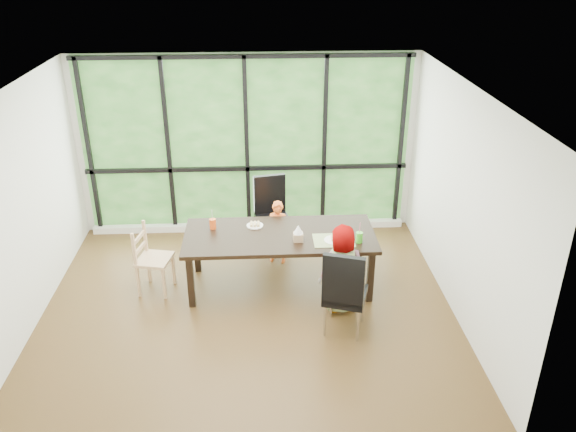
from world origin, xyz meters
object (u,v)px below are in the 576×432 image
at_px(green_cup, 359,237).
at_px(tissue_box, 298,237).
at_px(child_toddler, 278,232).
at_px(plate_far, 255,226).
at_px(dining_table, 280,260).
at_px(chair_end_beech, 154,259).
at_px(chair_window_leather, 273,215).
at_px(child_older, 341,269).
at_px(chair_interior_leather, 345,289).
at_px(orange_cup, 213,224).
at_px(plate_near, 334,240).

xyz_separation_m(green_cup, tissue_box, (-0.74, 0.08, -0.02)).
bearing_deg(child_toddler, plate_far, -112.99).
relative_size(dining_table, child_toddler, 2.64).
distance_m(chair_end_beech, green_cup, 2.59).
distance_m(child_toddler, plate_far, 0.58).
height_order(dining_table, chair_end_beech, chair_end_beech).
xyz_separation_m(dining_table, chair_window_leather, (-0.06, 0.99, 0.17)).
bearing_deg(child_older, plate_far, -46.10).
bearing_deg(green_cup, dining_table, 164.51).
xyz_separation_m(chair_interior_leather, green_cup, (0.26, 0.72, 0.28)).
relative_size(child_toddler, tissue_box, 7.61).
distance_m(dining_table, chair_window_leather, 1.01).
bearing_deg(green_cup, tissue_box, 173.70).
height_order(chair_window_leather, tissue_box, chair_window_leather).
xyz_separation_m(chair_window_leather, child_toddler, (0.06, -0.37, -0.08)).
relative_size(chair_window_leather, tissue_box, 9.02).
height_order(chair_window_leather, chair_end_beech, chair_window_leather).
distance_m(chair_interior_leather, orange_cup, 1.98).
height_order(plate_near, green_cup, green_cup).
bearing_deg(chair_end_beech, chair_window_leather, -44.30).
bearing_deg(child_older, child_toddler, -66.68).
xyz_separation_m(child_toddler, child_older, (0.71, -1.21, 0.11)).
relative_size(chair_end_beech, orange_cup, 6.75).
distance_m(child_older, orange_cup, 1.77).
bearing_deg(chair_window_leather, chair_interior_leather, -80.55).
height_order(dining_table, plate_far, plate_far).
xyz_separation_m(chair_window_leather, orange_cup, (-0.79, -0.79, 0.28)).
bearing_deg(child_toddler, green_cup, -26.72).
xyz_separation_m(chair_end_beech, orange_cup, (0.74, 0.24, 0.37)).
distance_m(chair_end_beech, orange_cup, 0.86).
bearing_deg(chair_interior_leather, chair_end_beech, -4.69).
distance_m(dining_table, chair_end_beech, 1.59).
xyz_separation_m(chair_interior_leather, orange_cup, (-1.55, 1.19, 0.28)).
distance_m(plate_near, green_cup, 0.31).
bearing_deg(chair_end_beech, orange_cup, -60.44).
distance_m(plate_far, plate_near, 1.08).
bearing_deg(child_older, plate_near, -90.15).
bearing_deg(plate_far, green_cup, -21.81).
bearing_deg(chair_interior_leather, plate_far, -32.60).
distance_m(chair_interior_leather, child_older, 0.41).
relative_size(child_older, green_cup, 8.40).
distance_m(chair_window_leather, plate_far, 0.82).
distance_m(dining_table, child_toddler, 0.63).
xyz_separation_m(chair_interior_leather, tissue_box, (-0.48, 0.80, 0.26)).
xyz_separation_m(chair_end_beech, tissue_box, (1.81, -0.15, 0.35)).
bearing_deg(chair_end_beech, dining_table, -76.94).
bearing_deg(tissue_box, green_cup, -6.30).
bearing_deg(plate_far, chair_end_beech, -167.89).
bearing_deg(chair_window_leather, green_cup, -62.50).
bearing_deg(plate_near, plate_far, 154.83).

